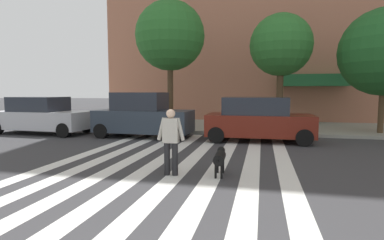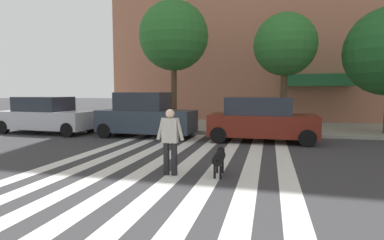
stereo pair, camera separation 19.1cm
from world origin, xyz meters
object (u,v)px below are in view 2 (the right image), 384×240
(pedestrian_dog_walker, at_px, (170,138))
(dog_on_leash, at_px, (219,158))
(street_tree_middle, at_px, (285,45))
(parked_car_near_curb, at_px, (47,116))
(parked_car_behind_first, at_px, (146,116))
(street_tree_nearest, at_px, (174,36))
(parked_car_third_in_line, at_px, (261,120))

(pedestrian_dog_walker, xyz_separation_m, dog_on_leash, (1.17, 0.27, -0.48))
(street_tree_middle, relative_size, dog_on_leash, 5.16)
(parked_car_near_curb, height_order, pedestrian_dog_walker, parked_car_near_curb)
(parked_car_behind_first, xyz_separation_m, street_tree_middle, (6.12, 3.19, 3.40))
(street_tree_nearest, xyz_separation_m, street_tree_middle, (5.66, 0.41, -0.61))
(parked_car_behind_first, bearing_deg, dog_on_leash, -52.45)
(dog_on_leash, bearing_deg, parked_car_near_curb, 149.89)
(parked_car_near_curb, bearing_deg, street_tree_middle, 15.61)
(parked_car_behind_first, relative_size, parked_car_third_in_line, 1.01)
(parked_car_behind_first, bearing_deg, street_tree_middle, 27.57)
(parked_car_near_curb, relative_size, street_tree_middle, 0.82)
(pedestrian_dog_walker, height_order, dog_on_leash, pedestrian_dog_walker)
(pedestrian_dog_walker, bearing_deg, street_tree_nearest, 107.04)
(parked_car_behind_first, height_order, street_tree_middle, street_tree_middle)
(parked_car_near_curb, xyz_separation_m, dog_on_leash, (9.58, -5.56, -0.42))
(street_tree_middle, xyz_separation_m, pedestrian_dog_walker, (-3.02, -9.02, -3.43))
(parked_car_third_in_line, relative_size, dog_on_leash, 3.86)
(street_tree_middle, xyz_separation_m, dog_on_leash, (-1.84, -8.75, -3.92))
(parked_car_third_in_line, bearing_deg, parked_car_behind_first, 179.98)
(street_tree_nearest, bearing_deg, parked_car_near_curb, -154.22)
(parked_car_near_curb, distance_m, street_tree_middle, 12.37)
(street_tree_middle, relative_size, pedestrian_dog_walker, 3.53)
(dog_on_leash, bearing_deg, street_tree_nearest, 114.57)
(street_tree_nearest, height_order, dog_on_leash, street_tree_nearest)
(parked_car_behind_first, xyz_separation_m, pedestrian_dog_walker, (3.10, -5.83, -0.03))
(parked_car_third_in_line, xyz_separation_m, pedestrian_dog_walker, (-2.01, -5.83, 0.02))
(pedestrian_dog_walker, bearing_deg, parked_car_third_in_line, 70.99)
(parked_car_near_curb, xyz_separation_m, parked_car_third_in_line, (10.42, -0.00, 0.04))
(parked_car_third_in_line, bearing_deg, parked_car_near_curb, 179.99)
(street_tree_nearest, distance_m, dog_on_leash, 10.23)
(parked_car_behind_first, distance_m, street_tree_middle, 7.69)
(street_tree_middle, height_order, dog_on_leash, street_tree_middle)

